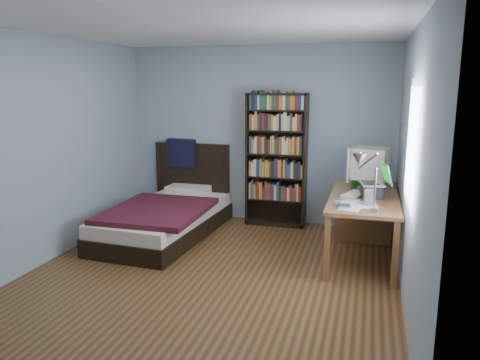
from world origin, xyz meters
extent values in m
plane|color=#532F18|center=(0.00, 0.00, 0.00)|extent=(4.20, 4.20, 0.00)
plane|color=white|center=(0.00, 0.00, 2.50)|extent=(4.20, 4.20, 0.00)
cube|color=#9EAEBA|center=(0.00, 2.10, 1.25)|extent=(3.80, 0.04, 2.50)
cube|color=#9EAEBA|center=(0.00, -2.10, 1.25)|extent=(3.80, 0.04, 2.50)
cube|color=#9EAEBA|center=(-1.90, 0.00, 1.25)|extent=(0.04, 4.20, 2.50)
cube|color=#9EAEBA|center=(1.90, 0.00, 1.25)|extent=(0.04, 4.20, 2.50)
cube|color=white|center=(1.89, -0.15, 1.45)|extent=(0.01, 1.14, 1.14)
cube|color=white|center=(1.88, -0.15, 1.45)|extent=(0.01, 1.00, 1.00)
cube|color=brown|center=(1.50, 0.95, 0.71)|extent=(0.75, 1.71, 0.04)
cube|color=brown|center=(1.18, 0.14, 0.34)|extent=(0.06, 0.06, 0.69)
cube|color=brown|center=(1.83, 0.14, 0.34)|extent=(0.06, 0.06, 0.69)
cube|color=brown|center=(1.18, 1.75, 0.34)|extent=(0.06, 0.06, 0.69)
cube|color=brown|center=(1.83, 1.75, 0.34)|extent=(0.06, 0.06, 0.69)
cube|color=brown|center=(1.50, 1.58, 0.34)|extent=(0.69, 0.40, 0.68)
cube|color=beige|center=(1.53, 1.40, 0.75)|extent=(0.32, 0.29, 0.03)
cylinder|color=beige|center=(1.53, 1.40, 0.79)|extent=(0.10, 0.10, 0.06)
cube|color=beige|center=(1.56, 1.40, 1.02)|extent=(0.50, 0.48, 0.39)
cube|color=#B6AD97|center=(1.35, 1.40, 1.02)|extent=(0.13, 0.41, 0.41)
cube|color=#3A97D2|center=(1.33, 1.40, 1.02)|extent=(0.08, 0.30, 0.27)
cube|color=#2D2D30|center=(1.58, 0.87, 0.80)|extent=(0.26, 0.29, 0.14)
cube|color=silver|center=(1.58, 0.87, 0.88)|extent=(0.30, 0.36, 0.02)
cube|color=#2D2D30|center=(1.56, 0.87, 0.90)|extent=(0.20, 0.28, 0.00)
cube|color=silver|center=(1.73, 0.87, 1.01)|extent=(0.14, 0.33, 0.23)
cube|color=#0CBF26|center=(1.72, 0.87, 1.01)|extent=(0.10, 0.27, 0.18)
cube|color=#99999E|center=(1.61, 0.23, 0.75)|extent=(0.07, 0.05, 0.04)
cylinder|color=#99999E|center=(1.61, 0.16, 0.98)|extent=(0.02, 0.15, 0.42)
cylinder|color=#99999E|center=(1.53, -0.07, 1.28)|extent=(0.18, 0.35, 0.21)
cone|color=#99999E|center=(1.45, -0.23, 1.33)|extent=(0.13, 0.13, 0.11)
cube|color=#B6AD97|center=(1.39, 0.88, 0.74)|extent=(0.29, 0.45, 0.04)
cube|color=gray|center=(1.56, 0.49, 0.82)|extent=(0.11, 0.11, 0.17)
cylinder|color=#083B0F|center=(1.38, 1.21, 0.79)|extent=(0.07, 0.07, 0.12)
ellipsoid|color=silver|center=(1.49, 1.24, 0.75)|extent=(0.07, 0.12, 0.04)
cube|color=silver|center=(1.28, 0.63, 0.74)|extent=(0.09, 0.11, 0.02)
cube|color=gray|center=(1.23, 0.51, 0.74)|extent=(0.05, 0.10, 0.02)
cube|color=gray|center=(1.31, 0.33, 0.74)|extent=(0.14, 0.14, 0.03)
cube|color=black|center=(-0.11, 1.94, 0.92)|extent=(0.03, 0.30, 1.84)
cube|color=black|center=(0.69, 1.94, 0.92)|extent=(0.03, 0.30, 1.84)
cube|color=black|center=(0.29, 1.94, 1.83)|extent=(0.83, 0.30, 0.03)
cube|color=black|center=(0.29, 1.94, 0.03)|extent=(0.83, 0.30, 0.06)
cube|color=black|center=(0.29, 2.08, 0.92)|extent=(0.83, 0.02, 1.84)
cube|color=olive|center=(0.29, 1.92, 0.95)|extent=(0.75, 0.22, 1.64)
cube|color=black|center=(-1.01, 1.05, 0.11)|extent=(1.23, 2.25, 0.22)
cube|color=beige|center=(-1.01, 1.05, 0.30)|extent=(1.18, 2.19, 0.16)
cube|color=maroon|center=(-0.98, 0.78, 0.41)|extent=(1.16, 1.43, 0.07)
cube|color=beige|center=(-1.01, 1.89, 0.43)|extent=(0.62, 0.42, 0.12)
cube|color=black|center=(-1.01, 2.06, 0.55)|extent=(1.15, 0.05, 1.10)
cylinder|color=black|center=(-1.56, 2.04, 0.55)|extent=(0.06, 0.06, 1.10)
cylinder|color=black|center=(-0.47, 2.04, 0.55)|extent=(0.06, 0.06, 1.10)
cube|color=black|center=(-1.16, 2.03, 0.95)|extent=(0.46, 0.20, 0.43)
camera|label=1|loc=(1.54, -4.39, 1.97)|focal=35.00mm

